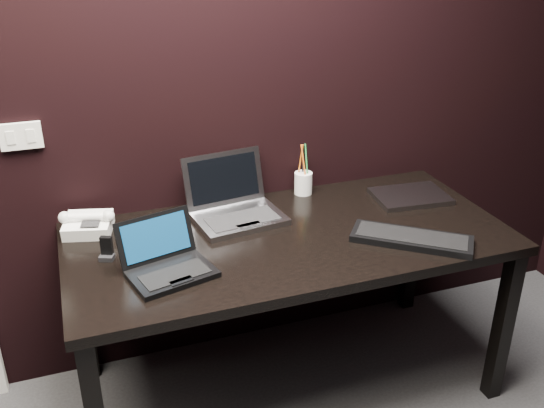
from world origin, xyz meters
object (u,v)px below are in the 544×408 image
object	(u,v)px
closed_laptop	(410,196)
pen_cup	(303,182)
mobile_phone	(107,251)
ext_keyboard	(412,239)
desk	(289,252)
desk_phone	(88,224)
silver_laptop	(235,207)
netbook	(167,263)

from	to	relation	value
closed_laptop	pen_cup	xyz separation A→B (m)	(-0.42, 0.21, 0.04)
mobile_phone	ext_keyboard	bearing A→B (deg)	-13.09
desk	ext_keyboard	bearing A→B (deg)	-26.92
desk_phone	mobile_phone	xyz separation A→B (m)	(0.05, -0.23, -0.01)
mobile_phone	pen_cup	size ratio (longest dim) A/B	0.37
closed_laptop	silver_laptop	bearing A→B (deg)	174.28
ext_keyboard	mobile_phone	bearing A→B (deg)	166.91
netbook	closed_laptop	xyz separation A→B (m)	(1.11, 0.25, -0.03)
ext_keyboard	closed_laptop	distance (m)	0.40
closed_laptop	mobile_phone	size ratio (longest dim) A/B	3.86
ext_keyboard	desk_phone	world-z (taller)	desk_phone
desk	silver_laptop	bearing A→B (deg)	126.23
desk	desk_phone	size ratio (longest dim) A/B	7.77
pen_cup	desk	bearing A→B (deg)	-119.90
netbook	pen_cup	size ratio (longest dim) A/B	1.43
netbook	desk_phone	size ratio (longest dim) A/B	1.51
silver_laptop	netbook	bearing A→B (deg)	-135.70
desk	closed_laptop	world-z (taller)	closed_laptop
silver_laptop	closed_laptop	xyz separation A→B (m)	(0.77, -0.08, -0.03)
desk	mobile_phone	bearing A→B (deg)	176.25
desk_phone	closed_laptop	bearing A→B (deg)	-5.81
netbook	closed_laptop	bearing A→B (deg)	12.86
silver_laptop	desk_phone	distance (m)	0.58
closed_laptop	mobile_phone	world-z (taller)	mobile_phone
silver_laptop	mobile_phone	world-z (taller)	silver_laptop
netbook	silver_laptop	bearing A→B (deg)	44.30
silver_laptop	closed_laptop	size ratio (longest dim) A/B	1.15
desk	mobile_phone	size ratio (longest dim) A/B	19.70
silver_laptop	mobile_phone	size ratio (longest dim) A/B	4.43
closed_laptop	mobile_phone	distance (m)	1.30
closed_laptop	desk	bearing A→B (deg)	-167.68
mobile_phone	closed_laptop	bearing A→B (deg)	3.96
desk_phone	pen_cup	world-z (taller)	pen_cup
desk	closed_laptop	bearing A→B (deg)	12.32
desk_phone	mobile_phone	bearing A→B (deg)	-78.08
silver_laptop	desk_phone	size ratio (longest dim) A/B	1.75
netbook	desk	bearing A→B (deg)	13.53
desk	netbook	distance (m)	0.52
ext_keyboard	silver_laptop	bearing A→B (deg)	143.45
closed_laptop	desk_phone	distance (m)	1.35
netbook	pen_cup	xyz separation A→B (m)	(0.69, 0.46, 0.02)
silver_laptop	ext_keyboard	size ratio (longest dim) A/B	0.85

